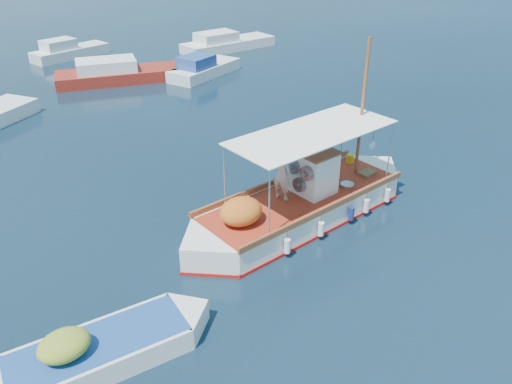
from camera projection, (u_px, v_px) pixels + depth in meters
ground at (284, 217)px, 19.31m from camera, size 160.00×160.00×0.00m
fishing_caique at (301, 205)px, 18.94m from camera, size 10.89×3.50×6.65m
dinghy at (98, 354)px, 12.86m from camera, size 6.26×2.13×1.53m
bg_boat_n at (125, 74)px, 35.09m from camera, size 10.27×5.52×1.80m
bg_boat_ne at (203, 70)px, 36.08m from camera, size 6.35×4.21×1.80m
bg_boat_e at (226, 44)px, 43.33m from camera, size 8.47×2.87×1.80m
bg_boat_far_n at (68, 52)px, 40.76m from camera, size 6.49×3.39×1.80m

